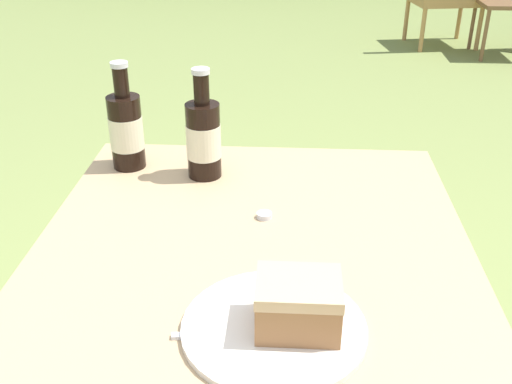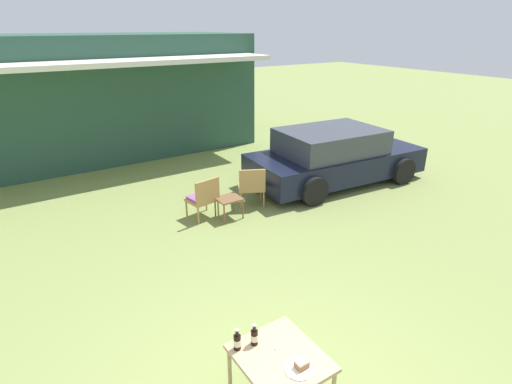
{
  "view_description": "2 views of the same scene",
  "coord_description": "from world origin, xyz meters",
  "px_view_note": "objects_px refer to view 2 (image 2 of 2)",
  "views": [
    {
      "loc": [
        0.06,
        -0.85,
        1.3
      ],
      "look_at": [
        0.0,
        0.1,
        0.79
      ],
      "focal_mm": 42.0,
      "sensor_mm": 36.0,
      "label": 1
    },
    {
      "loc": [
        -1.73,
        -2.23,
        3.56
      ],
      "look_at": [
        1.76,
        3.1,
        0.9
      ],
      "focal_mm": 28.0,
      "sensor_mm": 36.0,
      "label": 2
    }
  ],
  "objects_px": {
    "wicker_chair_plain": "(252,185)",
    "cake_on_plate": "(300,366)",
    "parked_car": "(334,156)",
    "cola_bottle_far": "(237,342)",
    "cola_bottle_near": "(254,337)",
    "wicker_chair_cushioned": "(204,197)",
    "garden_side_table": "(229,200)",
    "patio_table": "(280,363)"
  },
  "relations": [
    {
      "from": "garden_side_table",
      "to": "cake_on_plate",
      "type": "height_order",
      "value": "cake_on_plate"
    },
    {
      "from": "garden_side_table",
      "to": "cake_on_plate",
      "type": "distance_m",
      "value": 4.65
    },
    {
      "from": "garden_side_table",
      "to": "cake_on_plate",
      "type": "relative_size",
      "value": 1.84
    },
    {
      "from": "cola_bottle_near",
      "to": "cake_on_plate",
      "type": "bearing_deg",
      "value": -69.56
    },
    {
      "from": "cake_on_plate",
      "to": "cola_bottle_near",
      "type": "height_order",
      "value": "cola_bottle_near"
    },
    {
      "from": "parked_car",
      "to": "cola_bottle_near",
      "type": "xyz_separation_m",
      "value": [
        -5.02,
        -4.2,
        0.19
      ]
    },
    {
      "from": "parked_car",
      "to": "cola_bottle_far",
      "type": "height_order",
      "value": "parked_car"
    },
    {
      "from": "cola_bottle_near",
      "to": "cola_bottle_far",
      "type": "bearing_deg",
      "value": 168.3
    },
    {
      "from": "garden_side_table",
      "to": "cake_on_plate",
      "type": "xyz_separation_m",
      "value": [
        -1.7,
        -4.3,
        0.4
      ]
    },
    {
      "from": "wicker_chair_cushioned",
      "to": "patio_table",
      "type": "bearing_deg",
      "value": 63.09
    },
    {
      "from": "wicker_chair_cushioned",
      "to": "cola_bottle_near",
      "type": "distance_m",
      "value": 4.35
    },
    {
      "from": "patio_table",
      "to": "wicker_chair_plain",
      "type": "bearing_deg",
      "value": 60.49
    },
    {
      "from": "wicker_chair_cushioned",
      "to": "patio_table",
      "type": "relative_size",
      "value": 1.02
    },
    {
      "from": "wicker_chair_cushioned",
      "to": "cola_bottle_far",
      "type": "distance_m",
      "value": 4.37
    },
    {
      "from": "wicker_chair_cushioned",
      "to": "cola_bottle_far",
      "type": "relative_size",
      "value": 3.72
    },
    {
      "from": "cake_on_plate",
      "to": "cola_bottle_far",
      "type": "height_order",
      "value": "cola_bottle_far"
    },
    {
      "from": "parked_car",
      "to": "patio_table",
      "type": "relative_size",
      "value": 5.27
    },
    {
      "from": "patio_table",
      "to": "cola_bottle_near",
      "type": "distance_m",
      "value": 0.33
    },
    {
      "from": "wicker_chair_plain",
      "to": "cola_bottle_near",
      "type": "distance_m",
      "value": 4.82
    },
    {
      "from": "patio_table",
      "to": "cola_bottle_far",
      "type": "height_order",
      "value": "cola_bottle_far"
    },
    {
      "from": "cola_bottle_far",
      "to": "parked_car",
      "type": "bearing_deg",
      "value": 38.75
    },
    {
      "from": "wicker_chair_plain",
      "to": "garden_side_table",
      "type": "bearing_deg",
      "value": 45.07
    },
    {
      "from": "garden_side_table",
      "to": "parked_car",
      "type": "bearing_deg",
      "value": 6.7
    },
    {
      "from": "garden_side_table",
      "to": "cola_bottle_near",
      "type": "bearing_deg",
      "value": -116.13
    },
    {
      "from": "garden_side_table",
      "to": "cola_bottle_far",
      "type": "xyz_separation_m",
      "value": [
        -2.05,
        -3.79,
        0.46
      ]
    },
    {
      "from": "parked_car",
      "to": "wicker_chair_plain",
      "type": "distance_m",
      "value": 2.46
    },
    {
      "from": "wicker_chair_plain",
      "to": "cola_bottle_far",
      "type": "height_order",
      "value": "cola_bottle_far"
    },
    {
      "from": "garden_side_table",
      "to": "cola_bottle_near",
      "type": "relative_size",
      "value": 2.06
    },
    {
      "from": "garden_side_table",
      "to": "patio_table",
      "type": "relative_size",
      "value": 0.57
    },
    {
      "from": "wicker_chair_plain",
      "to": "cake_on_plate",
      "type": "height_order",
      "value": "wicker_chair_plain"
    },
    {
      "from": "garden_side_table",
      "to": "patio_table",
      "type": "height_order",
      "value": "patio_table"
    },
    {
      "from": "parked_car",
      "to": "garden_side_table",
      "type": "height_order",
      "value": "parked_car"
    },
    {
      "from": "parked_car",
      "to": "wicker_chair_cushioned",
      "type": "relative_size",
      "value": 5.16
    },
    {
      "from": "wicker_chair_cushioned",
      "to": "cola_bottle_far",
      "type": "xyz_separation_m",
      "value": [
        -1.62,
        -4.04,
        0.37
      ]
    },
    {
      "from": "parked_car",
      "to": "cola_bottle_far",
      "type": "xyz_separation_m",
      "value": [
        -5.18,
        -4.16,
        0.19
      ]
    },
    {
      "from": "parked_car",
      "to": "cake_on_plate",
      "type": "relative_size",
      "value": 17.11
    },
    {
      "from": "wicker_chair_cushioned",
      "to": "cake_on_plate",
      "type": "relative_size",
      "value": 3.32
    },
    {
      "from": "wicker_chair_cushioned",
      "to": "garden_side_table",
      "type": "bearing_deg",
      "value": 139.53
    },
    {
      "from": "patio_table",
      "to": "cola_bottle_near",
      "type": "xyz_separation_m",
      "value": [
        -0.12,
        0.26,
        0.16
      ]
    },
    {
      "from": "patio_table",
      "to": "wicker_chair_cushioned",
      "type": "bearing_deg",
      "value": 72.87
    },
    {
      "from": "cake_on_plate",
      "to": "cola_bottle_near",
      "type": "xyz_separation_m",
      "value": [
        -0.18,
        0.48,
        0.06
      ]
    },
    {
      "from": "patio_table",
      "to": "cola_bottle_near",
      "type": "relative_size",
      "value": 3.64
    }
  ]
}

